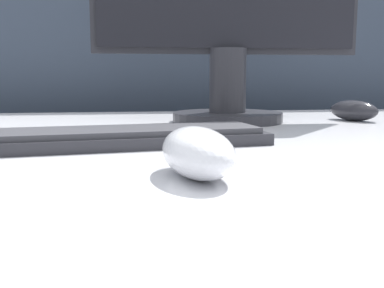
{
  "coord_description": "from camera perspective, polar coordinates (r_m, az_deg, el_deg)",
  "views": [
    {
      "loc": [
        -0.13,
        -0.68,
        0.87
      ],
      "look_at": [
        -0.07,
        -0.24,
        0.8
      ],
      "focal_mm": 42.0,
      "sensor_mm": 36.0,
      "label": 1
    }
  ],
  "objects": [
    {
      "name": "partition_panel",
      "position": [
        1.39,
        -2.31,
        -3.66
      ],
      "size": [
        5.0,
        0.03,
        1.15
      ],
      "color": "#333D4C",
      "rests_on": "ground_plane"
    },
    {
      "name": "computer_mouse_near",
      "position": [
        0.42,
        0.68,
        -1.07
      ],
      "size": [
        0.08,
        0.13,
        0.05
      ],
      "rotation": [
        0.0,
        0.0,
        0.18
      ],
      "color": "white",
      "rests_on": "desk"
    },
    {
      "name": "keyboard",
      "position": [
        0.62,
        -11.45,
        0.75
      ],
      "size": [
        0.47,
        0.17,
        0.02
      ],
      "rotation": [
        0.0,
        0.0,
        0.14
      ],
      "color": "#28282D",
      "rests_on": "desk"
    },
    {
      "name": "computer_mouse_far",
      "position": [
        1.02,
        19.82,
        4.03
      ],
      "size": [
        0.1,
        0.13,
        0.04
      ],
      "rotation": [
        0.0,
        0.0,
        0.42
      ],
      "color": "#232328",
      "rests_on": "desk"
    }
  ]
}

